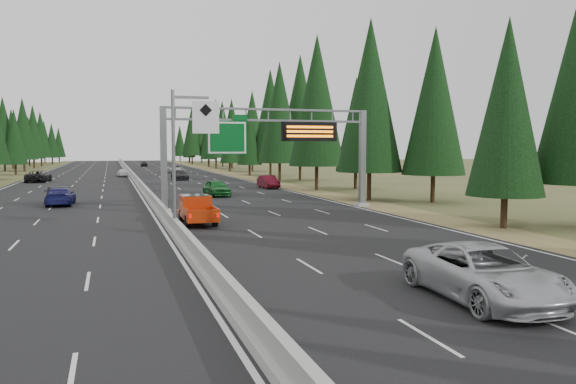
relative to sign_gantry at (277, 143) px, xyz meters
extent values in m
cube|color=black|center=(-8.92, 45.12, -5.23)|extent=(32.00, 260.00, 0.08)
cube|color=olive|center=(8.88, 45.12, -5.24)|extent=(3.60, 260.00, 0.06)
cube|color=#474C23|center=(-26.72, 45.12, -5.24)|extent=(3.60, 260.00, 0.06)
cube|color=#989792|center=(-8.92, 45.12, -5.04)|extent=(0.70, 260.00, 0.30)
cube|color=#989792|center=(-8.92, 45.12, -4.64)|extent=(0.30, 260.00, 0.60)
cube|color=slate|center=(-8.57, 0.12, -1.29)|extent=(0.45, 0.45, 7.80)
cube|color=#989792|center=(-8.57, 0.12, -5.04)|extent=(0.90, 0.90, 0.30)
cube|color=slate|center=(7.28, 0.12, -1.29)|extent=(0.45, 0.45, 7.80)
cube|color=#989792|center=(7.28, 0.12, -5.04)|extent=(0.90, 0.90, 0.30)
cube|color=slate|center=(-0.64, 0.12, 2.53)|extent=(15.85, 0.35, 0.16)
cube|color=slate|center=(-0.64, 0.12, 1.69)|extent=(15.85, 0.35, 0.16)
cube|color=#054C19|center=(-3.92, -0.13, 0.36)|extent=(3.00, 0.10, 2.50)
cube|color=silver|center=(-3.92, -0.19, 0.36)|extent=(2.85, 0.02, 2.35)
cube|color=#054C19|center=(-2.92, -0.13, 1.86)|extent=(1.10, 0.10, 0.45)
cube|color=black|center=(2.58, -0.18, 0.86)|extent=(4.50, 0.40, 1.50)
cube|color=orange|center=(2.58, -0.40, 1.21)|extent=(3.80, 0.02, 0.18)
cube|color=orange|center=(2.58, -0.40, 0.86)|extent=(3.80, 0.02, 0.18)
cube|color=orange|center=(2.58, -0.40, 0.51)|extent=(3.80, 0.02, 0.18)
cylinder|color=slate|center=(-8.92, -9.88, -1.19)|extent=(0.20, 0.20, 8.00)
cube|color=#989792|center=(-8.92, -9.88, -5.09)|extent=(0.50, 0.50, 0.20)
cube|color=slate|center=(-7.92, -9.88, 2.41)|extent=(2.00, 0.15, 0.15)
cube|color=silver|center=(-7.12, -10.00, 1.31)|extent=(1.50, 0.06, 1.80)
cylinder|color=black|center=(10.15, -13.68, -4.26)|extent=(0.40, 0.40, 2.01)
cone|color=black|center=(10.15, -13.68, 2.03)|extent=(4.53, 4.53, 10.56)
cylinder|color=black|center=(10.39, 5.22, -3.94)|extent=(0.40, 0.40, 2.66)
cone|color=black|center=(10.39, 5.22, 4.38)|extent=(5.99, 5.99, 13.97)
cylinder|color=black|center=(15.11, 2.05, -4.03)|extent=(0.40, 0.40, 2.48)
cone|color=black|center=(15.11, 2.05, 3.73)|extent=(5.58, 5.58, 13.03)
cylinder|color=black|center=(10.09, 18.22, -3.86)|extent=(0.40, 0.40, 2.81)
cone|color=black|center=(10.09, 18.22, 4.93)|extent=(6.33, 6.33, 14.77)
cylinder|color=black|center=(15.49, 19.43, -4.21)|extent=(0.40, 0.40, 2.11)
cone|color=black|center=(15.49, 19.43, 2.39)|extent=(4.75, 4.75, 11.09)
cylinder|color=black|center=(10.70, 34.88, -3.91)|extent=(0.40, 0.40, 2.72)
cone|color=black|center=(10.70, 34.88, 4.60)|extent=(6.12, 6.12, 14.29)
cylinder|color=black|center=(14.96, 38.36, -3.77)|extent=(0.40, 0.40, 3.00)
cone|color=black|center=(14.96, 38.36, 5.62)|extent=(6.76, 6.76, 15.76)
cylinder|color=black|center=(10.77, 53.27, -4.31)|extent=(0.40, 0.40, 1.93)
cone|color=black|center=(10.77, 53.27, 1.72)|extent=(4.33, 4.33, 10.11)
cylinder|color=black|center=(14.57, 53.35, -3.78)|extent=(0.40, 0.40, 2.98)
cone|color=black|center=(14.57, 53.35, 5.53)|extent=(6.70, 6.70, 15.64)
cylinder|color=black|center=(10.86, 70.65, -4.38)|extent=(0.40, 0.40, 1.77)
cone|color=black|center=(10.86, 70.65, 1.15)|extent=(3.98, 3.98, 9.29)
cylinder|color=black|center=(15.67, 70.90, -3.94)|extent=(0.40, 0.40, 2.66)
cone|color=black|center=(15.67, 70.90, 4.36)|extent=(5.97, 5.97, 13.94)
cylinder|color=black|center=(10.93, 86.52, -3.99)|extent=(0.40, 0.40, 2.55)
cone|color=black|center=(10.93, 86.52, 3.99)|extent=(5.74, 5.74, 13.40)
cylinder|color=black|center=(14.88, 87.54, -3.96)|extent=(0.40, 0.40, 2.61)
cone|color=black|center=(14.88, 87.54, 4.21)|extent=(5.88, 5.88, 13.73)
cylinder|color=black|center=(11.83, 101.74, -4.31)|extent=(0.40, 0.40, 1.92)
cone|color=black|center=(11.83, 101.74, 1.68)|extent=(4.31, 4.31, 10.06)
cylinder|color=black|center=(15.36, 101.48, -3.91)|extent=(0.40, 0.40, 2.72)
cone|color=black|center=(15.36, 101.48, 4.60)|extent=(6.12, 6.12, 14.29)
cylinder|color=black|center=(10.26, 121.07, -3.95)|extent=(0.40, 0.40, 2.65)
cone|color=black|center=(10.26, 121.07, 4.32)|extent=(5.95, 5.95, 13.89)
cylinder|color=black|center=(14.75, 119.87, -4.06)|extent=(0.40, 0.40, 2.42)
cone|color=black|center=(14.75, 119.87, 3.52)|extent=(5.45, 5.45, 12.72)
cylinder|color=black|center=(11.66, 137.86, -4.39)|extent=(0.40, 0.40, 1.76)
cone|color=black|center=(11.66, 137.86, 1.12)|extent=(3.96, 3.96, 9.25)
cylinder|color=black|center=(15.40, 136.38, -3.77)|extent=(0.40, 0.40, 3.01)
cone|color=black|center=(15.40, 136.38, 5.63)|extent=(6.76, 6.76, 15.78)
cylinder|color=black|center=(10.40, 151.79, -4.27)|extent=(0.40, 0.40, 2.00)
cone|color=black|center=(10.40, 151.79, 1.99)|extent=(4.51, 4.51, 10.51)
cylinder|color=black|center=(14.14, 155.11, -4.23)|extent=(0.40, 0.40, 2.08)
cone|color=black|center=(14.14, 155.11, 2.27)|extent=(4.68, 4.68, 10.92)
cylinder|color=black|center=(-28.43, 68.42, -4.33)|extent=(0.40, 0.40, 1.89)
cone|color=black|center=(-28.43, 68.42, 1.57)|extent=(4.24, 4.24, 9.90)
cylinder|color=black|center=(-29.22, 85.10, -4.06)|extent=(0.40, 0.40, 2.43)
cone|color=black|center=(-29.22, 85.10, 3.53)|extent=(5.46, 5.46, 12.74)
cylinder|color=black|center=(-33.38, 88.26, -4.02)|extent=(0.40, 0.40, 2.49)
cone|color=black|center=(-33.38, 88.26, 3.76)|extent=(5.61, 5.61, 13.08)
cylinder|color=black|center=(-29.56, 103.50, -4.11)|extent=(0.40, 0.40, 2.31)
cone|color=black|center=(-29.56, 103.50, 3.10)|extent=(5.19, 5.19, 12.12)
cylinder|color=black|center=(-33.89, 102.09, -4.15)|extent=(0.40, 0.40, 2.24)
cone|color=black|center=(-33.89, 102.09, 2.85)|extent=(5.04, 5.04, 11.76)
cylinder|color=black|center=(-29.54, 118.76, -4.11)|extent=(0.40, 0.40, 2.32)
cone|color=black|center=(-29.54, 118.76, 3.13)|extent=(5.21, 5.21, 12.16)
cylinder|color=black|center=(-32.84, 121.72, -4.20)|extent=(0.40, 0.40, 2.14)
cone|color=black|center=(-32.84, 121.72, 2.48)|extent=(4.81, 4.81, 11.22)
cylinder|color=black|center=(-28.42, 135.52, -4.30)|extent=(0.40, 0.40, 1.94)
cone|color=black|center=(-28.42, 135.52, 1.78)|extent=(4.37, 4.37, 10.21)
cylinder|color=black|center=(-33.54, 137.46, -3.87)|extent=(0.40, 0.40, 2.79)
cone|color=black|center=(-33.54, 137.46, 4.86)|extent=(6.29, 6.29, 14.67)
cylinder|color=black|center=(-27.94, 152.69, -4.35)|extent=(0.40, 0.40, 1.83)
cone|color=black|center=(-27.94, 152.69, 1.37)|extent=(4.12, 4.12, 9.62)
cylinder|color=black|center=(-32.20, 152.72, -4.18)|extent=(0.40, 0.40, 2.17)
cone|color=black|center=(-32.20, 152.72, 2.61)|extent=(4.89, 4.89, 11.41)
imported|color=#B4B4B9|center=(-1.14, -26.88, -4.32)|extent=(3.14, 6.39, 1.74)
cylinder|color=black|center=(-7.93, -7.88, -4.80)|extent=(0.29, 0.77, 0.77)
cylinder|color=black|center=(-6.29, -7.88, -4.80)|extent=(0.29, 0.77, 0.77)
cylinder|color=black|center=(-7.93, -4.70, -4.80)|extent=(0.29, 0.77, 0.77)
cylinder|color=black|center=(-6.29, -4.70, -4.80)|extent=(0.29, 0.77, 0.77)
cube|color=#B72D0B|center=(-7.11, -6.24, -4.66)|extent=(1.93, 5.39, 0.29)
cube|color=#B72D0B|center=(-7.11, -5.38, -3.98)|extent=(1.83, 2.12, 1.06)
cube|color=black|center=(-7.11, -5.38, -3.70)|extent=(1.64, 1.83, 0.53)
cube|color=#B72D0B|center=(-8.02, -7.69, -4.32)|extent=(0.10, 2.31, 0.58)
cube|color=#B72D0B|center=(-6.19, -7.69, -4.32)|extent=(0.10, 2.31, 0.58)
cube|color=#B72D0B|center=(-7.11, -8.84, -4.32)|extent=(1.93, 0.10, 0.58)
imported|color=#156022|center=(-2.26, 13.54, -4.37)|extent=(2.41, 4.98, 1.64)
imported|color=maroon|center=(5.58, 22.54, -4.43)|extent=(1.74, 4.66, 1.52)
imported|color=black|center=(-2.41, 43.21, -4.46)|extent=(2.40, 5.13, 1.45)
imported|color=silver|center=(-0.58, 65.90, -4.41)|extent=(2.93, 5.75, 1.56)
imported|color=black|center=(-4.09, 106.87, -4.52)|extent=(1.61, 3.94, 1.34)
imported|color=black|center=(-16.54, 9.59, -4.44)|extent=(1.70, 4.60, 1.50)
imported|color=navy|center=(-16.33, 8.64, -4.44)|extent=(2.28, 5.23, 1.50)
imported|color=silver|center=(-10.42, 54.81, -4.51)|extent=(1.90, 4.08, 1.35)
imported|color=black|center=(-21.92, 43.69, -4.37)|extent=(3.26, 6.13, 1.64)
camera|label=1|loc=(-12.28, -41.60, -0.38)|focal=35.00mm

